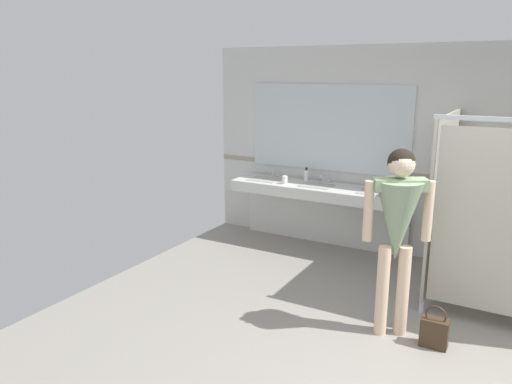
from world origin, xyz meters
TOP-DOWN VIEW (x-y plane):
  - wall_back at (0.00, 2.79)m, footprint 7.43×0.12m
  - wall_back_tile_band at (0.00, 2.73)m, footprint 7.43×0.01m
  - vanity_counter at (-2.06, 2.50)m, footprint 2.31×0.59m
  - mirror_panel at (-2.06, 2.72)m, footprint 2.21×0.02m
  - person_standing at (-0.61, 0.67)m, footprint 0.54×0.54m
  - handbag at (-0.23, 0.63)m, footprint 0.23×0.12m
  - soap_dispenser at (-2.30, 2.59)m, footprint 0.07×0.07m
  - paper_cup at (-2.47, 2.29)m, footprint 0.07×0.07m

SIDE VIEW (x-z plane):
  - handbag at x=-0.23m, z-range -0.05..0.33m
  - vanity_counter at x=-2.06m, z-range 0.15..1.12m
  - paper_cup at x=-2.47m, z-range 0.85..0.96m
  - soap_dispenser at x=-2.30m, z-range 0.84..1.02m
  - wall_back_tile_band at x=0.00m, z-range 1.02..1.08m
  - person_standing at x=-0.61m, z-range 0.23..1.90m
  - wall_back at x=0.00m, z-range 0.00..2.62m
  - mirror_panel at x=-2.06m, z-range 1.00..2.14m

